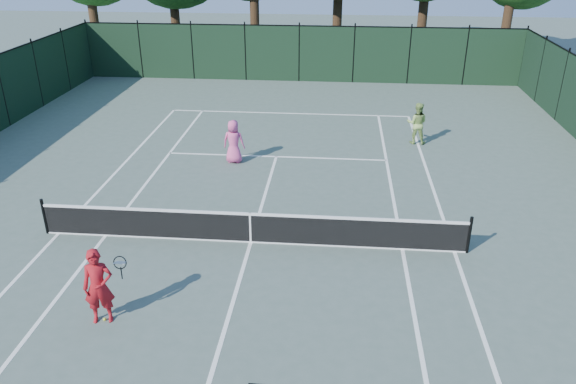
# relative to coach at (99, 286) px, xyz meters

# --- Properties ---
(ground) EXTENTS (90.00, 90.00, 0.00)m
(ground) POSITION_rel_coach_xyz_m (2.71, 3.63, -0.88)
(ground) COLOR #4A5A51
(ground) RESTS_ON ground
(sideline_doubles_left) EXTENTS (0.10, 23.77, 0.01)m
(sideline_doubles_left) POSITION_rel_coach_xyz_m (-2.78, 3.63, -0.88)
(sideline_doubles_left) COLOR white
(sideline_doubles_left) RESTS_ON ground
(sideline_doubles_right) EXTENTS (0.10, 23.77, 0.01)m
(sideline_doubles_right) POSITION_rel_coach_xyz_m (8.19, 3.63, -0.88)
(sideline_doubles_right) COLOR white
(sideline_doubles_right) RESTS_ON ground
(sideline_singles_left) EXTENTS (0.10, 23.77, 0.01)m
(sideline_singles_left) POSITION_rel_coach_xyz_m (-1.41, 3.63, -0.88)
(sideline_singles_left) COLOR white
(sideline_singles_left) RESTS_ON ground
(sideline_singles_right) EXTENTS (0.10, 23.77, 0.01)m
(sideline_singles_right) POSITION_rel_coach_xyz_m (6.82, 3.63, -0.88)
(sideline_singles_right) COLOR white
(sideline_singles_right) RESTS_ON ground
(baseline_far) EXTENTS (10.97, 0.10, 0.01)m
(baseline_far) POSITION_rel_coach_xyz_m (2.71, 15.51, -0.88)
(baseline_far) COLOR white
(baseline_far) RESTS_ON ground
(service_line_far) EXTENTS (8.23, 0.10, 0.01)m
(service_line_far) POSITION_rel_coach_xyz_m (2.71, 10.03, -0.88)
(service_line_far) COLOR white
(service_line_far) RESTS_ON ground
(center_service_line) EXTENTS (0.10, 12.80, 0.01)m
(center_service_line) POSITION_rel_coach_xyz_m (2.71, 3.63, -0.88)
(center_service_line) COLOR white
(center_service_line) RESTS_ON ground
(tennis_net) EXTENTS (11.69, 0.09, 1.06)m
(tennis_net) POSITION_rel_coach_xyz_m (2.71, 3.63, -0.41)
(tennis_net) COLOR black
(tennis_net) RESTS_ON ground
(fence_far) EXTENTS (24.00, 0.05, 3.00)m
(fence_far) POSITION_rel_coach_xyz_m (2.71, 21.63, 0.62)
(fence_far) COLOR black
(fence_far) RESTS_ON ground
(coach) EXTENTS (0.86, 0.79, 1.76)m
(coach) POSITION_rel_coach_xyz_m (0.00, 0.00, 0.00)
(coach) COLOR #A5121A
(coach) RESTS_ON ground
(player_pink) EXTENTS (0.81, 0.55, 1.60)m
(player_pink) POSITION_rel_coach_xyz_m (1.23, 9.36, -0.08)
(player_pink) COLOR #E45092
(player_pink) RESTS_ON ground
(player_green) EXTENTS (0.88, 0.73, 1.66)m
(player_green) POSITION_rel_coach_xyz_m (8.09, 12.02, -0.06)
(player_green) COLOR #8CAE57
(player_green) RESTS_ON ground
(loose_ball_midcourt) EXTENTS (0.07, 0.07, 0.07)m
(loose_ball_midcourt) POSITION_rel_coach_xyz_m (0.02, -0.02, -0.85)
(loose_ball_midcourt) COLOR yellow
(loose_ball_midcourt) RESTS_ON ground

